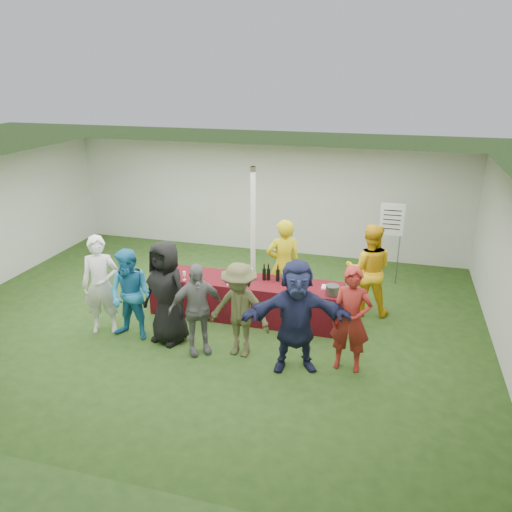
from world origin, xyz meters
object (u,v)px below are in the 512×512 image
(dump_bucket, at_px, (332,290))
(customer_6, at_px, (351,320))
(serving_table, at_px, (246,298))
(wine_list_sign, at_px, (391,226))
(staff_pourer, at_px, (283,265))
(customer_4, at_px, (239,310))
(customer_1, at_px, (131,295))
(customer_3, at_px, (197,309))
(staff_back, at_px, (369,270))
(customer_2, at_px, (166,292))
(customer_0, at_px, (101,285))
(customer_5, at_px, (296,316))

(dump_bucket, distance_m, customer_6, 1.10)
(serving_table, distance_m, wine_list_sign, 3.58)
(staff_pourer, xyz_separation_m, customer_4, (-0.31, -1.82, -0.11))
(customer_1, bearing_deg, customer_4, 4.03)
(dump_bucket, height_order, customer_3, customer_3)
(customer_6, bearing_deg, customer_1, -176.27)
(customer_1, distance_m, customer_3, 1.27)
(customer_1, distance_m, customer_6, 3.71)
(staff_back, xyz_separation_m, customer_3, (-2.58, -2.20, -0.11))
(dump_bucket, bearing_deg, serving_table, 172.31)
(staff_pourer, relative_size, customer_2, 1.01)
(staff_pourer, relative_size, customer_6, 1.07)
(dump_bucket, xyz_separation_m, customer_1, (-3.29, -1.06, -0.03))
(customer_3, bearing_deg, customer_1, 139.53)
(wine_list_sign, xyz_separation_m, customer_3, (-2.92, -3.79, -0.53))
(serving_table, height_order, customer_0, customer_0)
(dump_bucket, bearing_deg, staff_back, 60.94)
(staff_back, relative_size, customer_0, 1.00)
(serving_table, bearing_deg, wine_list_sign, 43.14)
(customer_0, bearing_deg, customer_1, -28.57)
(customer_4, bearing_deg, staff_pourer, 86.35)
(serving_table, xyz_separation_m, customer_3, (-0.40, -1.42, 0.41))
(staff_pourer, relative_size, customer_5, 1.00)
(staff_pourer, height_order, customer_6, staff_pourer)
(customer_3, xyz_separation_m, customer_6, (2.44, 0.18, 0.06))
(dump_bucket, height_order, staff_pourer, staff_pourer)
(customer_0, relative_size, customer_1, 1.10)
(customer_6, bearing_deg, customer_0, -177.48)
(wine_list_sign, bearing_deg, staff_pourer, -136.24)
(customer_0, bearing_deg, customer_5, -24.95)
(customer_0, xyz_separation_m, customer_5, (3.52, -0.26, 0.01))
(customer_3, bearing_deg, staff_back, 6.55)
(customer_3, bearing_deg, customer_5, -35.04)
(dump_bucket, relative_size, staff_pourer, 0.13)
(serving_table, distance_m, customer_4, 1.40)
(customer_4, distance_m, customer_6, 1.76)
(serving_table, bearing_deg, customer_0, -152.36)
(wine_list_sign, xyz_separation_m, customer_6, (-0.47, -3.60, -0.46))
(wine_list_sign, height_order, customer_6, wine_list_sign)
(serving_table, distance_m, staff_back, 2.38)
(customer_6, bearing_deg, dump_bucket, 115.35)
(dump_bucket, xyz_separation_m, customer_5, (-0.39, -1.24, 0.07))
(customer_1, relative_size, customer_4, 1.01)
(customer_2, height_order, customer_3, customer_2)
(staff_pourer, distance_m, customer_1, 2.89)
(customer_2, relative_size, customer_6, 1.06)
(customer_2, bearing_deg, customer_0, -162.91)
(staff_back, distance_m, customer_2, 3.77)
(wine_list_sign, bearing_deg, customer_3, -127.62)
(dump_bucket, xyz_separation_m, staff_pourer, (-1.03, 0.74, 0.07))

